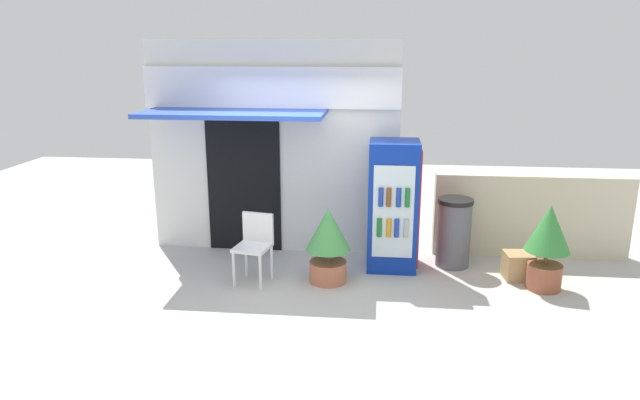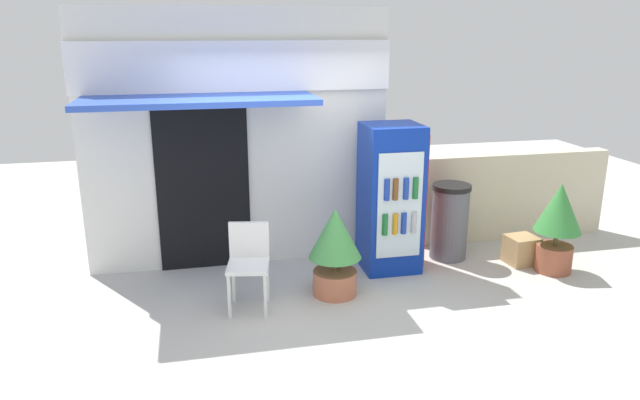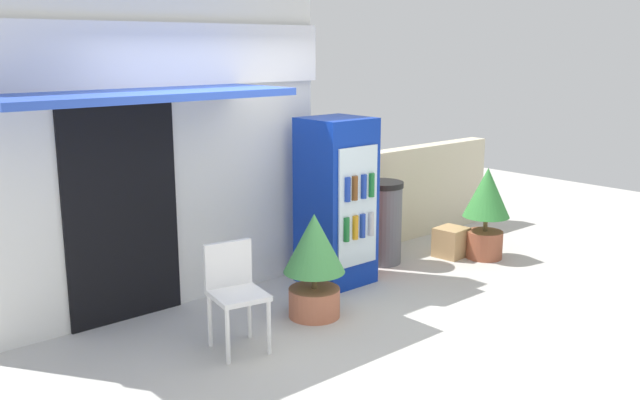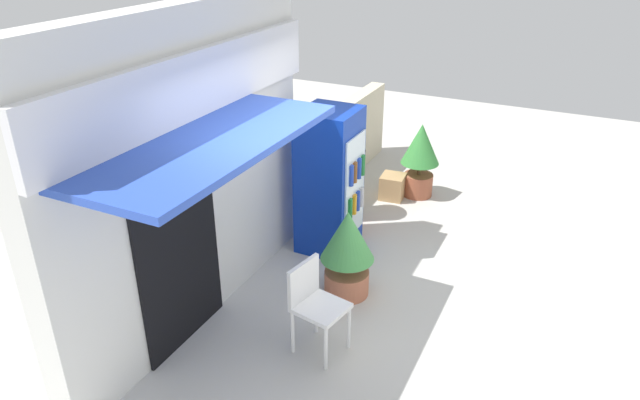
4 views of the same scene
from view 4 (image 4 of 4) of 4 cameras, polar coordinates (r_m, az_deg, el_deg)
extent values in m
plane|color=beige|center=(5.82, 5.68, -11.96)|extent=(16.00, 16.00, 0.00)
cube|color=silver|center=(5.37, -12.80, 2.51)|extent=(3.51, 0.27, 2.97)
cube|color=white|center=(5.00, -12.16, 11.11)|extent=(3.51, 0.08, 0.55)
cube|color=blue|center=(4.51, -10.53, 5.58)|extent=(2.39, 0.96, 0.06)
cube|color=black|center=(5.22, -13.78, -4.43)|extent=(1.05, 0.03, 1.98)
cube|color=#0C2D9E|center=(6.62, 0.89, 1.86)|extent=(0.64, 0.61, 1.71)
cube|color=silver|center=(6.51, 3.43, 1.35)|extent=(0.51, 0.02, 1.20)
cube|color=red|center=(6.90, 2.06, 2.87)|extent=(0.02, 0.55, 1.54)
cylinder|color=#196B2D|center=(6.45, 2.95, -0.85)|extent=(0.06, 0.06, 0.24)
cylinder|color=orange|center=(6.55, 3.36, -0.42)|extent=(0.06, 0.06, 0.24)
cylinder|color=#1938A5|center=(6.63, 3.70, -0.08)|extent=(0.06, 0.06, 0.24)
cylinder|color=#B2B2B7|center=(6.73, 4.08, 0.32)|extent=(0.06, 0.06, 0.24)
cylinder|color=#1938A5|center=(6.29, 3.06, 2.42)|extent=(0.06, 0.06, 0.24)
cylinder|color=brown|center=(6.37, 3.41, 2.74)|extent=(0.06, 0.06, 0.24)
cylinder|color=#1938A5|center=(6.47, 3.83, 3.12)|extent=(0.06, 0.06, 0.24)
cylinder|color=#196B2D|center=(6.57, 4.19, 3.45)|extent=(0.06, 0.06, 0.24)
cylinder|color=white|center=(5.16, 0.58, -14.42)|extent=(0.04, 0.04, 0.45)
cylinder|color=white|center=(5.38, 2.85, -12.46)|extent=(0.04, 0.04, 0.45)
cylinder|color=white|center=(5.33, -2.72, -12.84)|extent=(0.04, 0.04, 0.45)
cylinder|color=white|center=(5.55, -0.38, -11.03)|extent=(0.04, 0.04, 0.45)
cube|color=white|center=(5.20, 0.08, -10.56)|extent=(0.48, 0.49, 0.04)
cube|color=white|center=(5.18, -1.64, -7.96)|extent=(0.41, 0.12, 0.37)
cylinder|color=#BC6B4C|center=(6.13, 2.64, -8.06)|extent=(0.47, 0.47, 0.27)
cylinder|color=brown|center=(6.02, 2.68, -6.40)|extent=(0.05, 0.05, 0.16)
cone|color=#47994C|center=(5.84, 2.75, -3.53)|extent=(0.56, 0.56, 0.54)
cylinder|color=#995138|center=(8.32, 9.61, 1.51)|extent=(0.41, 0.41, 0.32)
cylinder|color=brown|center=(8.23, 9.74, 3.06)|extent=(0.05, 0.05, 0.17)
cone|color=#388C3D|center=(8.09, 9.94, 5.48)|extent=(0.53, 0.53, 0.57)
cylinder|color=#595960|center=(7.53, 2.61, 1.46)|extent=(0.44, 0.44, 0.87)
cylinder|color=black|center=(7.35, 2.69, 4.76)|extent=(0.47, 0.47, 0.06)
cube|color=beige|center=(8.61, 2.45, 5.73)|extent=(2.66, 0.22, 1.16)
cube|color=tan|center=(8.18, 7.17, 1.32)|extent=(0.37, 0.35, 0.34)
camera|label=1|loc=(7.11, 67.53, 4.47)|focal=32.15mm
camera|label=2|loc=(4.95, 71.20, -1.69)|focal=32.99mm
camera|label=3|loc=(2.90, 86.30, -24.73)|focal=38.97mm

